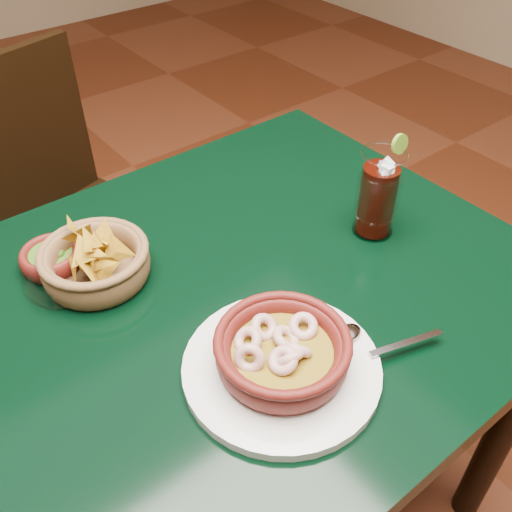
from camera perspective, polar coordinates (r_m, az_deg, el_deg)
dining_table at (r=0.95m, az=-7.53°, el=-10.11°), size 1.20×0.80×0.75m
dining_chair at (r=1.57m, az=-18.47°, el=3.80°), size 0.50×0.50×0.89m
shrimp_plate at (r=0.78m, az=2.64°, el=-9.91°), size 0.35×0.27×0.08m
chip_basket at (r=0.94m, az=-15.75°, el=-0.61°), size 0.21×0.21×0.13m
guacamole_ramekin at (r=0.99m, az=-19.74°, el=-0.18°), size 0.12×0.12×0.04m
cola_drink at (r=1.00m, az=12.09°, el=6.05°), size 0.16×0.16×0.18m
glass_ashtray at (r=0.95m, az=-18.75°, el=-2.25°), size 0.13×0.13×0.03m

